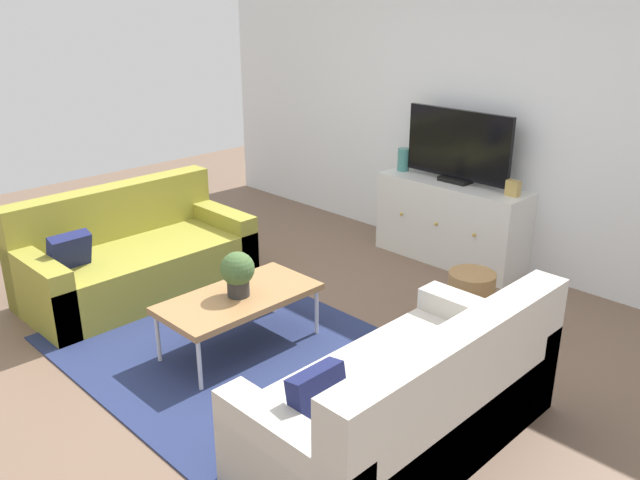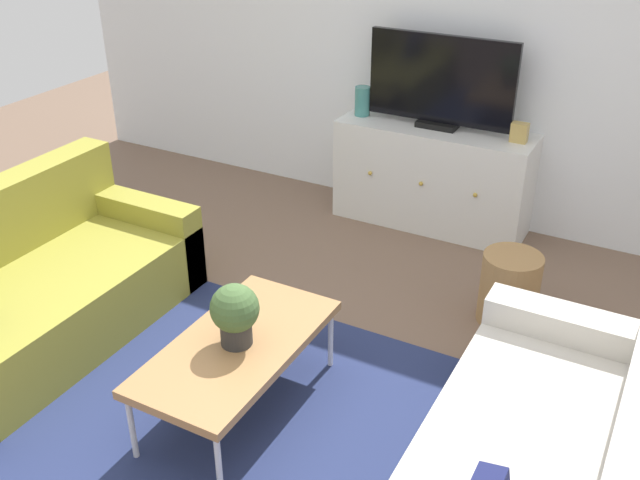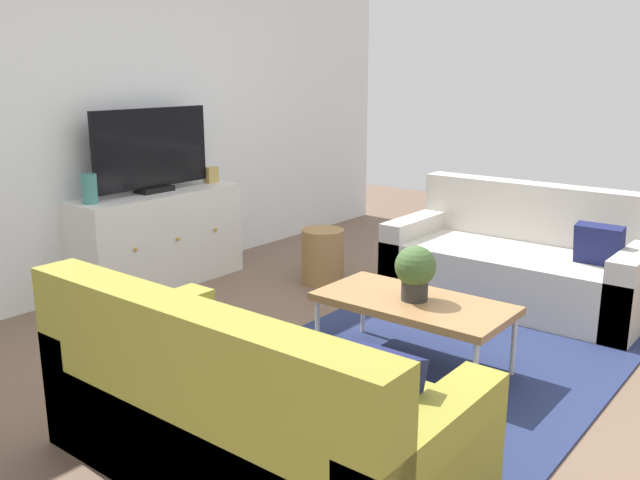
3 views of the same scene
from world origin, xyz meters
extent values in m
plane|color=brown|center=(0.00, 0.00, 0.00)|extent=(10.00, 10.00, 0.00)
cube|color=white|center=(0.00, 2.55, 1.35)|extent=(6.40, 0.12, 2.70)
cube|color=navy|center=(0.00, -0.15, 0.01)|extent=(2.50, 1.90, 0.01)
cube|color=olive|center=(-1.35, -0.10, 0.20)|extent=(0.89, 1.80, 0.40)
cube|color=olive|center=(-1.69, -0.10, 0.42)|extent=(0.20, 1.80, 0.83)
cube|color=olive|center=(-1.35, 0.71, 0.27)|extent=(0.89, 0.18, 0.54)
cube|color=olive|center=(-1.35, -0.91, 0.27)|extent=(0.89, 0.18, 0.54)
cube|color=#191E4C|center=(-1.30, -0.67, 0.52)|extent=(0.19, 0.30, 0.32)
cube|color=beige|center=(1.35, -0.10, 0.20)|extent=(0.89, 1.80, 0.40)
cube|color=beige|center=(1.69, -0.10, 0.42)|extent=(0.20, 1.80, 0.83)
cube|color=beige|center=(1.35, 0.71, 0.27)|extent=(0.89, 0.18, 0.54)
cube|color=beige|center=(1.35, -0.91, 0.27)|extent=(0.89, 0.18, 0.54)
cube|color=#191E4C|center=(1.30, -0.67, 0.52)|extent=(0.15, 0.30, 0.31)
cube|color=#A37547|center=(-0.06, -0.08, 0.38)|extent=(0.55, 1.09, 0.04)
cylinder|color=silver|center=(-0.29, -0.58, 0.18)|extent=(0.03, 0.03, 0.36)
cylinder|color=silver|center=(0.18, -0.58, 0.18)|extent=(0.03, 0.03, 0.36)
cylinder|color=silver|center=(-0.29, 0.43, 0.18)|extent=(0.03, 0.03, 0.36)
cylinder|color=silver|center=(0.18, 0.43, 0.18)|extent=(0.03, 0.03, 0.36)
cylinder|color=#2D2D2D|center=(-0.06, -0.08, 0.46)|extent=(0.15, 0.15, 0.11)
sphere|color=#426033|center=(-0.06, -0.08, 0.60)|extent=(0.23, 0.23, 0.23)
cube|color=silver|center=(0.04, 2.27, 0.37)|extent=(1.38, 0.44, 0.74)
sphere|color=#B79338|center=(-0.35, 2.04, 0.41)|extent=(0.03, 0.03, 0.03)
sphere|color=#B79338|center=(0.04, 2.04, 0.41)|extent=(0.03, 0.03, 0.03)
sphere|color=#B79338|center=(0.42, 2.04, 0.41)|extent=(0.03, 0.03, 0.03)
cube|color=black|center=(0.04, 2.29, 0.76)|extent=(0.28, 0.16, 0.04)
cube|color=black|center=(0.04, 2.29, 1.08)|extent=(1.03, 0.04, 0.60)
cylinder|color=teal|center=(-0.54, 2.27, 0.85)|extent=(0.11, 0.11, 0.21)
cube|color=tan|center=(0.61, 2.27, 0.81)|extent=(0.11, 0.07, 0.13)
cylinder|color=#9E7547|center=(0.88, 1.31, 0.21)|extent=(0.34, 0.34, 0.43)
camera|label=1|loc=(3.16, -2.51, 2.33)|focal=36.82mm
camera|label=2|loc=(1.59, -2.30, 2.44)|focal=40.41mm
camera|label=3|loc=(-3.21, -1.90, 1.66)|focal=38.10mm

